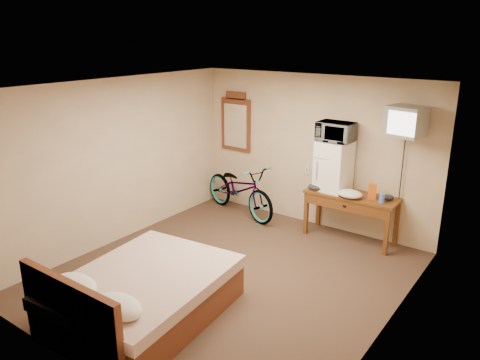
{
  "coord_description": "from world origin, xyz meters",
  "views": [
    {
      "loc": [
        3.41,
        -4.46,
        3.12
      ],
      "look_at": [
        -0.2,
        0.53,
        1.17
      ],
      "focal_mm": 35.0,
      "sensor_mm": 36.0,
      "label": 1
    }
  ],
  "objects_px": {
    "microwave": "(336,132)",
    "wall_mirror": "(236,123)",
    "blue_cup": "(382,198)",
    "mini_fridge": "(334,166)",
    "bed": "(140,295)",
    "bicycle": "(240,189)",
    "desk": "(350,202)",
    "crt_television": "(406,121)"
  },
  "relations": [
    {
      "from": "microwave",
      "to": "wall_mirror",
      "type": "xyz_separation_m",
      "value": [
        -2.05,
        0.22,
        -0.12
      ]
    },
    {
      "from": "blue_cup",
      "to": "wall_mirror",
      "type": "relative_size",
      "value": 0.13
    },
    {
      "from": "mini_fridge",
      "to": "bed",
      "type": "xyz_separation_m",
      "value": [
        -0.71,
        -3.42,
        -0.84
      ]
    },
    {
      "from": "bed",
      "to": "blue_cup",
      "type": "bearing_deg",
      "value": 64.96
    },
    {
      "from": "mini_fridge",
      "to": "wall_mirror",
      "type": "bearing_deg",
      "value": 173.73
    },
    {
      "from": "wall_mirror",
      "to": "bicycle",
      "type": "bearing_deg",
      "value": -46.25
    },
    {
      "from": "wall_mirror",
      "to": "desk",
      "type": "bearing_deg",
      "value": -6.55
    },
    {
      "from": "mini_fridge",
      "to": "microwave",
      "type": "distance_m",
      "value": 0.54
    },
    {
      "from": "blue_cup",
      "to": "wall_mirror",
      "type": "distance_m",
      "value": 3.0
    },
    {
      "from": "crt_television",
      "to": "bicycle",
      "type": "xyz_separation_m",
      "value": [
        -2.73,
        -0.12,
        -1.49
      ]
    },
    {
      "from": "mini_fridge",
      "to": "bicycle",
      "type": "distance_m",
      "value": 1.83
    },
    {
      "from": "bicycle",
      "to": "bed",
      "type": "height_order",
      "value": "bicycle"
    },
    {
      "from": "desk",
      "to": "wall_mirror",
      "type": "distance_m",
      "value": 2.57
    },
    {
      "from": "blue_cup",
      "to": "bicycle",
      "type": "relative_size",
      "value": 0.08
    },
    {
      "from": "mini_fridge",
      "to": "wall_mirror",
      "type": "height_order",
      "value": "wall_mirror"
    },
    {
      "from": "desk",
      "to": "mini_fridge",
      "type": "distance_m",
      "value": 0.61
    },
    {
      "from": "blue_cup",
      "to": "bed",
      "type": "relative_size",
      "value": 0.06
    },
    {
      "from": "microwave",
      "to": "blue_cup",
      "type": "bearing_deg",
      "value": -6.65
    },
    {
      "from": "mini_fridge",
      "to": "crt_television",
      "type": "relative_size",
      "value": 1.26
    },
    {
      "from": "bed",
      "to": "desk",
      "type": "bearing_deg",
      "value": 72.82
    },
    {
      "from": "mini_fridge",
      "to": "wall_mirror",
      "type": "relative_size",
      "value": 0.73
    },
    {
      "from": "mini_fridge",
      "to": "blue_cup",
      "type": "bearing_deg",
      "value": -7.78
    },
    {
      "from": "mini_fridge",
      "to": "bed",
      "type": "relative_size",
      "value": 0.36
    },
    {
      "from": "crt_television",
      "to": "mini_fridge",
      "type": "bearing_deg",
      "value": 178.56
    },
    {
      "from": "blue_cup",
      "to": "bicycle",
      "type": "xyz_separation_m",
      "value": [
        -2.53,
        -0.03,
        -0.35
      ]
    },
    {
      "from": "desk",
      "to": "bed",
      "type": "distance_m",
      "value": 3.55
    },
    {
      "from": "bed",
      "to": "wall_mirror",
      "type": "bearing_deg",
      "value": 110.21
    },
    {
      "from": "bed",
      "to": "crt_television",
      "type": "bearing_deg",
      "value": 62.81
    },
    {
      "from": "crt_television",
      "to": "desk",
      "type": "bearing_deg",
      "value": -178.15
    },
    {
      "from": "desk",
      "to": "mini_fridge",
      "type": "relative_size",
      "value": 1.82
    },
    {
      "from": "wall_mirror",
      "to": "bicycle",
      "type": "xyz_separation_m",
      "value": [
        0.36,
        -0.37,
        -1.09
      ]
    },
    {
      "from": "mini_fridge",
      "to": "blue_cup",
      "type": "distance_m",
      "value": 0.91
    },
    {
      "from": "crt_television",
      "to": "bed",
      "type": "bearing_deg",
      "value": -117.19
    },
    {
      "from": "wall_mirror",
      "to": "bicycle",
      "type": "relative_size",
      "value": 0.6
    },
    {
      "from": "bed",
      "to": "mini_fridge",
      "type": "bearing_deg",
      "value": 78.34
    },
    {
      "from": "bicycle",
      "to": "mini_fridge",
      "type": "bearing_deg",
      "value": -69.22
    },
    {
      "from": "mini_fridge",
      "to": "bed",
      "type": "height_order",
      "value": "mini_fridge"
    },
    {
      "from": "desk",
      "to": "microwave",
      "type": "bearing_deg",
      "value": 171.72
    },
    {
      "from": "desk",
      "to": "bed",
      "type": "bearing_deg",
      "value": -107.18
    },
    {
      "from": "blue_cup",
      "to": "crt_television",
      "type": "distance_m",
      "value": 1.16
    },
    {
      "from": "desk",
      "to": "crt_television",
      "type": "distance_m",
      "value": 1.49
    },
    {
      "from": "mini_fridge",
      "to": "crt_television",
      "type": "distance_m",
      "value": 1.32
    }
  ]
}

